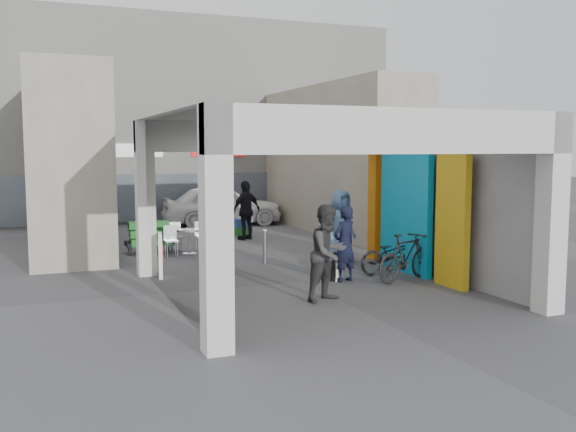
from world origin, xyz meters
name	(u,v)px	position (x,y,z in m)	size (l,w,h in m)	color
ground	(302,282)	(0.00, 0.00, 0.00)	(90.00, 90.00, 0.00)	#505054
arcade_canopy	(342,177)	(0.54, -0.82, 2.30)	(6.40, 6.45, 6.40)	silver
far_building	(170,121)	(0.00, 13.99, 3.99)	(18.00, 4.08, 8.00)	silver
plaza_bldg_left	(63,161)	(-4.50, 7.50, 2.50)	(2.00, 9.00, 5.00)	#AEA690
plaza_bldg_right	(337,159)	(4.50, 7.50, 2.50)	(2.00, 9.00, 5.00)	#AEA690
bollard_left	(204,251)	(-1.57, 2.38, 0.41)	(0.09, 0.09, 0.82)	gray
bollard_center	(265,247)	(-0.03, 2.33, 0.43)	(0.09, 0.09, 0.86)	gray
bollard_right	(320,241)	(1.60, 2.57, 0.45)	(0.09, 0.09, 0.90)	gray
advert_board_near	(204,291)	(-2.75, -2.23, 0.51)	(0.22, 0.55, 1.00)	white
advert_board_far	(161,255)	(-2.75, 1.65, 0.51)	(0.18, 0.56, 1.00)	white
cafe_set	(184,242)	(-1.52, 4.81, 0.29)	(1.34, 1.09, 0.81)	#ACACB1
produce_stand	(150,241)	(-2.40, 5.11, 0.34)	(1.31, 0.71, 0.86)	black
crate_stack	(241,227)	(1.03, 7.57, 0.28)	(0.49, 0.41, 0.56)	#1B6124
border_collie	(336,269)	(0.74, -0.16, 0.27)	(0.25, 0.49, 0.68)	black
man_with_dog	(345,244)	(0.87, -0.29, 0.83)	(0.60, 0.39, 1.65)	black
man_back_turned	(328,253)	(-0.20, -1.74, 0.92)	(0.89, 0.70, 1.84)	#363638
man_elderly	(340,226)	(1.89, 1.98, 0.92)	(0.90, 0.59, 1.84)	#638BC0
man_crates	(246,210)	(0.88, 6.59, 0.93)	(1.09, 0.45, 1.86)	black
bicycle_front	(392,254)	(2.30, 0.09, 0.45)	(0.60, 1.72, 0.91)	black
bicycle_rear	(406,257)	(2.14, -0.74, 0.53)	(0.50, 1.76, 1.06)	black
white_van	(222,205)	(1.22, 10.58, 0.75)	(1.78, 4.43, 1.51)	white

